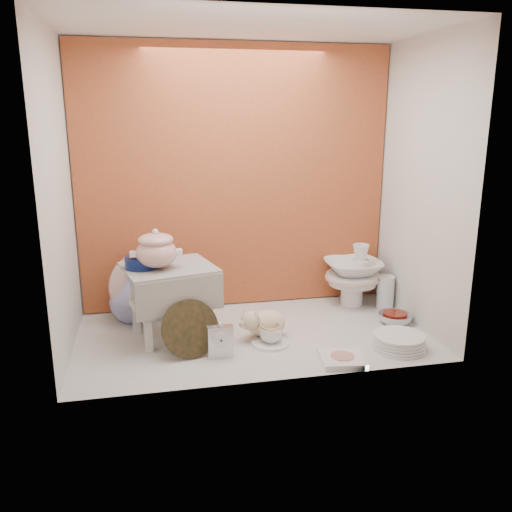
{
  "coord_description": "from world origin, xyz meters",
  "views": [
    {
      "loc": [
        -0.51,
        -2.53,
        1.12
      ],
      "look_at": [
        0.02,
        0.02,
        0.42
      ],
      "focal_mm": 37.46,
      "sensor_mm": 36.0,
      "label": 1
    }
  ],
  "objects_px": {
    "floral_platter": "(143,286)",
    "dinner_plate_stack": "(399,342)",
    "porcelain_tower": "(353,275)",
    "soup_tureen": "(156,249)",
    "blue_white_vase": "(133,296)",
    "plush_pig": "(266,323)",
    "mantel_clock": "(220,340)",
    "crystal_bowl": "(395,319)",
    "gold_rim_teacup": "(271,333)",
    "step_stool": "(170,302)"
  },
  "relations": [
    {
      "from": "floral_platter",
      "to": "gold_rim_teacup",
      "type": "height_order",
      "value": "floral_platter"
    },
    {
      "from": "soup_tureen",
      "to": "porcelain_tower",
      "type": "height_order",
      "value": "soup_tureen"
    },
    {
      "from": "floral_platter",
      "to": "crystal_bowl",
      "type": "relative_size",
      "value": 2.08
    },
    {
      "from": "crystal_bowl",
      "to": "dinner_plate_stack",
      "type": "bearing_deg",
      "value": -112.61
    },
    {
      "from": "blue_white_vase",
      "to": "crystal_bowl",
      "type": "xyz_separation_m",
      "value": [
        1.4,
        -0.35,
        -0.11
      ]
    },
    {
      "from": "floral_platter",
      "to": "porcelain_tower",
      "type": "distance_m",
      "value": 1.22
    },
    {
      "from": "floral_platter",
      "to": "blue_white_vase",
      "type": "bearing_deg",
      "value": -161.0
    },
    {
      "from": "blue_white_vase",
      "to": "mantel_clock",
      "type": "xyz_separation_m",
      "value": [
        0.4,
        -0.57,
        -0.05
      ]
    },
    {
      "from": "blue_white_vase",
      "to": "dinner_plate_stack",
      "type": "relative_size",
      "value": 1.06
    },
    {
      "from": "step_stool",
      "to": "plush_pig",
      "type": "relative_size",
      "value": 1.69
    },
    {
      "from": "dinner_plate_stack",
      "to": "crystal_bowl",
      "type": "relative_size",
      "value": 1.43
    },
    {
      "from": "mantel_clock",
      "to": "gold_rim_teacup",
      "type": "relative_size",
      "value": 1.52
    },
    {
      "from": "mantel_clock",
      "to": "dinner_plate_stack",
      "type": "relative_size",
      "value": 0.67
    },
    {
      "from": "soup_tureen",
      "to": "porcelain_tower",
      "type": "bearing_deg",
      "value": 13.88
    },
    {
      "from": "step_stool",
      "to": "soup_tureen",
      "type": "height_order",
      "value": "soup_tureen"
    },
    {
      "from": "mantel_clock",
      "to": "crystal_bowl",
      "type": "height_order",
      "value": "mantel_clock"
    },
    {
      "from": "floral_platter",
      "to": "step_stool",
      "type": "bearing_deg",
      "value": -65.8
    },
    {
      "from": "dinner_plate_stack",
      "to": "crystal_bowl",
      "type": "height_order",
      "value": "dinner_plate_stack"
    },
    {
      "from": "floral_platter",
      "to": "dinner_plate_stack",
      "type": "bearing_deg",
      "value": -29.02
    },
    {
      "from": "floral_platter",
      "to": "plush_pig",
      "type": "relative_size",
      "value": 1.49
    },
    {
      "from": "dinner_plate_stack",
      "to": "blue_white_vase",
      "type": "bearing_deg",
      "value": 152.76
    },
    {
      "from": "porcelain_tower",
      "to": "soup_tureen",
      "type": "bearing_deg",
      "value": -166.12
    },
    {
      "from": "blue_white_vase",
      "to": "soup_tureen",
      "type": "bearing_deg",
      "value": -66.62
    },
    {
      "from": "blue_white_vase",
      "to": "porcelain_tower",
      "type": "bearing_deg",
      "value": -0.88
    },
    {
      "from": "floral_platter",
      "to": "dinner_plate_stack",
      "type": "relative_size",
      "value": 1.46
    },
    {
      "from": "blue_white_vase",
      "to": "crystal_bowl",
      "type": "relative_size",
      "value": 1.51
    },
    {
      "from": "dinner_plate_stack",
      "to": "mantel_clock",
      "type": "bearing_deg",
      "value": 174.11
    },
    {
      "from": "step_stool",
      "to": "floral_platter",
      "type": "relative_size",
      "value": 1.14
    },
    {
      "from": "plush_pig",
      "to": "crystal_bowl",
      "type": "xyz_separation_m",
      "value": [
        0.73,
        0.03,
        -0.05
      ]
    },
    {
      "from": "soup_tureen",
      "to": "plush_pig",
      "type": "xyz_separation_m",
      "value": [
        0.54,
        -0.08,
        -0.4
      ]
    },
    {
      "from": "crystal_bowl",
      "to": "floral_platter",
      "type": "bearing_deg",
      "value": 164.56
    },
    {
      "from": "floral_platter",
      "to": "crystal_bowl",
      "type": "distance_m",
      "value": 1.4
    },
    {
      "from": "dinner_plate_stack",
      "to": "porcelain_tower",
      "type": "relative_size",
      "value": 0.7
    },
    {
      "from": "blue_white_vase",
      "to": "floral_platter",
      "type": "bearing_deg",
      "value": 19.0
    },
    {
      "from": "soup_tureen",
      "to": "crystal_bowl",
      "type": "distance_m",
      "value": 1.35
    },
    {
      "from": "soup_tureen",
      "to": "plush_pig",
      "type": "bearing_deg",
      "value": -8.23
    },
    {
      "from": "soup_tureen",
      "to": "floral_platter",
      "type": "height_order",
      "value": "soup_tureen"
    },
    {
      "from": "crystal_bowl",
      "to": "mantel_clock",
      "type": "bearing_deg",
      "value": -167.85
    },
    {
      "from": "blue_white_vase",
      "to": "plush_pig",
      "type": "bearing_deg",
      "value": -29.68
    },
    {
      "from": "floral_platter",
      "to": "crystal_bowl",
      "type": "height_order",
      "value": "floral_platter"
    },
    {
      "from": "step_stool",
      "to": "porcelain_tower",
      "type": "distance_m",
      "value": 1.12
    },
    {
      "from": "dinner_plate_stack",
      "to": "gold_rim_teacup",
      "type": "bearing_deg",
      "value": 163.4
    },
    {
      "from": "porcelain_tower",
      "to": "crystal_bowl",
      "type": "bearing_deg",
      "value": -69.94
    },
    {
      "from": "crystal_bowl",
      "to": "plush_pig",
      "type": "bearing_deg",
      "value": -177.68
    },
    {
      "from": "mantel_clock",
      "to": "porcelain_tower",
      "type": "distance_m",
      "value": 1.03
    },
    {
      "from": "soup_tureen",
      "to": "blue_white_vase",
      "type": "xyz_separation_m",
      "value": [
        -0.13,
        0.3,
        -0.34
      ]
    },
    {
      "from": "plush_pig",
      "to": "gold_rim_teacup",
      "type": "relative_size",
      "value": 2.23
    },
    {
      "from": "floral_platter",
      "to": "porcelain_tower",
      "type": "xyz_separation_m",
      "value": [
        1.22,
        -0.04,
        0.0
      ]
    },
    {
      "from": "crystal_bowl",
      "to": "step_stool",
      "type": "bearing_deg",
      "value": 176.31
    },
    {
      "from": "blue_white_vase",
      "to": "porcelain_tower",
      "type": "xyz_separation_m",
      "value": [
        1.28,
        -0.02,
        0.05
      ]
    }
  ]
}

